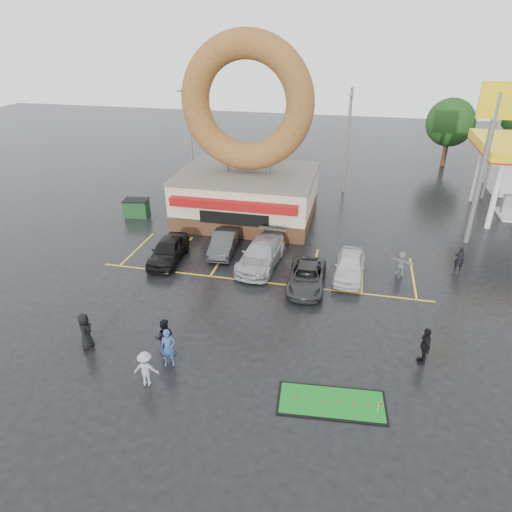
% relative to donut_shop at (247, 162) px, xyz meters
% --- Properties ---
extents(ground, '(120.00, 120.00, 0.00)m').
position_rel_donut_shop_xyz_m(ground, '(3.00, -12.97, -4.46)').
color(ground, black).
rests_on(ground, ground).
extents(donut_shop, '(10.20, 8.70, 13.50)m').
position_rel_donut_shop_xyz_m(donut_shop, '(0.00, 0.00, 0.00)').
color(donut_shop, '#472B19').
rests_on(donut_shop, ground).
extents(shell_sign, '(2.20, 0.36, 10.60)m').
position_rel_donut_shop_xyz_m(shell_sign, '(16.00, -0.97, 2.91)').
color(shell_sign, slate).
rests_on(shell_sign, ground).
extents(streetlight_left, '(0.40, 2.21, 9.00)m').
position_rel_donut_shop_xyz_m(streetlight_left, '(-7.00, 6.95, 0.32)').
color(streetlight_left, slate).
rests_on(streetlight_left, ground).
extents(streetlight_mid, '(0.40, 2.21, 9.00)m').
position_rel_donut_shop_xyz_m(streetlight_mid, '(7.00, 7.95, 0.32)').
color(streetlight_mid, slate).
rests_on(streetlight_mid, ground).
extents(streetlight_right, '(0.40, 2.21, 9.00)m').
position_rel_donut_shop_xyz_m(streetlight_right, '(19.00, 8.95, 0.32)').
color(streetlight_right, slate).
rests_on(streetlight_right, ground).
extents(tree_far_d, '(4.90, 4.90, 7.00)m').
position_rel_donut_shop_xyz_m(tree_far_d, '(17.00, 19.03, 0.07)').
color(tree_far_d, '#332114').
rests_on(tree_far_d, ground).
extents(car_black, '(2.04, 4.55, 1.52)m').
position_rel_donut_shop_xyz_m(car_black, '(-3.21, -8.19, -3.71)').
color(car_black, black).
rests_on(car_black, ground).
extents(car_dgrey, '(1.76, 4.23, 1.36)m').
position_rel_donut_shop_xyz_m(car_dgrey, '(-0.10, -6.21, -3.78)').
color(car_dgrey, '#2B2C2E').
rests_on(car_dgrey, ground).
extents(car_silver, '(2.64, 5.57, 1.57)m').
position_rel_donut_shop_xyz_m(car_silver, '(2.72, -7.46, -3.68)').
color(car_silver, '#9C9CA1').
rests_on(car_silver, ground).
extents(car_grey, '(2.23, 4.57, 1.25)m').
position_rel_donut_shop_xyz_m(car_grey, '(5.83, -9.47, -3.84)').
color(car_grey, '#2B2B2D').
rests_on(car_grey, ground).
extents(car_white, '(1.89, 4.33, 1.45)m').
position_rel_donut_shop_xyz_m(car_white, '(8.20, -7.72, -3.74)').
color(car_white, silver).
rests_on(car_white, ground).
extents(person_blue, '(0.79, 0.64, 1.86)m').
position_rel_donut_shop_xyz_m(person_blue, '(0.71, -17.65, -3.53)').
color(person_blue, navy).
rests_on(person_blue, ground).
extents(person_blackjkt, '(1.10, 0.97, 1.90)m').
position_rel_donut_shop_xyz_m(person_blackjkt, '(0.26, -17.01, -3.51)').
color(person_blackjkt, black).
rests_on(person_blackjkt, ground).
extents(person_hoodie, '(1.15, 0.78, 1.64)m').
position_rel_donut_shop_xyz_m(person_hoodie, '(0.26, -19.01, -3.64)').
color(person_hoodie, gray).
rests_on(person_hoodie, ground).
extents(person_bystander, '(0.89, 1.06, 1.85)m').
position_rel_donut_shop_xyz_m(person_bystander, '(-3.53, -17.34, -3.54)').
color(person_bystander, black).
rests_on(person_bystander, ground).
extents(person_cameraman, '(0.56, 1.11, 1.83)m').
position_rel_donut_shop_xyz_m(person_cameraman, '(11.77, -14.96, -3.55)').
color(person_cameraman, black).
rests_on(person_cameraman, ground).
extents(person_walker_near, '(1.51, 1.01, 1.56)m').
position_rel_donut_shop_xyz_m(person_walker_near, '(11.21, -6.81, -3.68)').
color(person_walker_near, gray).
rests_on(person_walker_near, ground).
extents(person_walker_far, '(0.65, 0.49, 1.58)m').
position_rel_donut_shop_xyz_m(person_walker_far, '(14.74, -5.44, -3.67)').
color(person_walker_far, black).
rests_on(person_walker_far, ground).
extents(dumpster, '(1.95, 1.44, 1.30)m').
position_rel_donut_shop_xyz_m(dumpster, '(-8.63, -1.57, -3.81)').
color(dumpster, '#1A4420').
rests_on(dumpster, ground).
extents(putting_green, '(4.50, 2.25, 0.55)m').
position_rel_donut_shop_xyz_m(putting_green, '(7.98, -18.40, -4.43)').
color(putting_green, black).
rests_on(putting_green, ground).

